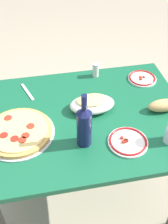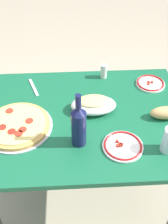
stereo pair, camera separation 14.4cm
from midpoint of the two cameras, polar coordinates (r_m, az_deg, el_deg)
The scene contains 10 objects.
ground_plane at distance 2.05m, azimuth -2.09°, elevation -16.36°, with size 8.00×8.00×0.00m, color tan.
dining_table at distance 1.56m, azimuth -2.64°, elevation -4.79°, with size 1.10×0.83×0.75m.
pepperoni_pizza at distance 1.41m, azimuth -16.15°, elevation -4.06°, with size 0.35×0.35×0.03m.
baked_pasta_dish at distance 1.47m, azimuth -1.11°, elevation 1.63°, with size 0.24×0.15×0.08m.
wine_bottle at distance 1.25m, azimuth -3.26°, elevation -2.93°, with size 0.07×0.07×0.29m.
side_plate_near at distance 1.73m, azimuth 9.52°, elevation 6.74°, with size 0.17×0.17×0.02m.
side_plate_far at distance 1.33m, azimuth 5.94°, elevation -6.20°, with size 0.19×0.19×0.02m.
bread_loaf at distance 1.51m, azimuth 13.47°, elevation 1.22°, with size 0.17×0.07×0.07m, color tan.
spice_shaker at distance 1.71m, azimuth -0.01°, elevation 8.50°, with size 0.04×0.04×0.09m.
fork_right at distance 1.66m, azimuth -14.00°, elevation 3.94°, with size 0.17×0.02×0.01m, color #B7B7BC.
Camera 1 is at (0.20, 1.04, 1.76)m, focal length 44.58 mm.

